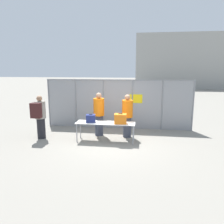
{
  "coord_description": "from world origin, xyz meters",
  "views": [
    {
      "loc": [
        1.17,
        -7.99,
        2.8
      ],
      "look_at": [
        -0.07,
        0.65,
        1.05
      ],
      "focal_mm": 35.0,
      "sensor_mm": 36.0,
      "label": 1
    }
  ],
  "objects_px": {
    "suitcase_orange": "(120,119)",
    "inspection_table": "(105,124)",
    "security_worker_near": "(99,114)",
    "utility_trailer": "(131,115)",
    "traveler_hooded": "(40,115)",
    "security_worker_far": "(127,115)",
    "suitcase_navy": "(91,118)"
  },
  "relations": [
    {
      "from": "utility_trailer",
      "to": "traveler_hooded",
      "type": "bearing_deg",
      "value": -136.5
    },
    {
      "from": "suitcase_orange",
      "to": "inspection_table",
      "type": "bearing_deg",
      "value": 173.59
    },
    {
      "from": "security_worker_near",
      "to": "utility_trailer",
      "type": "distance_m",
      "value": 2.85
    },
    {
      "from": "suitcase_navy",
      "to": "security_worker_far",
      "type": "xyz_separation_m",
      "value": [
        1.37,
        0.68,
        0.02
      ]
    },
    {
      "from": "utility_trailer",
      "to": "security_worker_far",
      "type": "bearing_deg",
      "value": -90.39
    },
    {
      "from": "security_worker_near",
      "to": "utility_trailer",
      "type": "bearing_deg",
      "value": -112.4
    },
    {
      "from": "suitcase_navy",
      "to": "security_worker_near",
      "type": "relative_size",
      "value": 0.22
    },
    {
      "from": "security_worker_near",
      "to": "security_worker_far",
      "type": "distance_m",
      "value": 1.2
    },
    {
      "from": "suitcase_navy",
      "to": "utility_trailer",
      "type": "distance_m",
      "value": 3.59
    },
    {
      "from": "inspection_table",
      "to": "traveler_hooded",
      "type": "distance_m",
      "value": 2.67
    },
    {
      "from": "security_worker_far",
      "to": "inspection_table",
      "type": "bearing_deg",
      "value": 37.18
    },
    {
      "from": "inspection_table",
      "to": "traveler_hooded",
      "type": "xyz_separation_m",
      "value": [
        -2.66,
        -0.04,
        0.27
      ]
    },
    {
      "from": "utility_trailer",
      "to": "suitcase_orange",
      "type": "bearing_deg",
      "value": -93.87
    },
    {
      "from": "traveler_hooded",
      "to": "utility_trailer",
      "type": "xyz_separation_m",
      "value": [
        3.47,
        3.29,
        -0.6
      ]
    },
    {
      "from": "suitcase_navy",
      "to": "utility_trailer",
      "type": "height_order",
      "value": "suitcase_navy"
    },
    {
      "from": "suitcase_orange",
      "to": "security_worker_near",
      "type": "xyz_separation_m",
      "value": [
        -0.99,
        0.8,
        0.01
      ]
    },
    {
      "from": "suitcase_navy",
      "to": "utility_trailer",
      "type": "relative_size",
      "value": 0.09
    },
    {
      "from": "inspection_table",
      "to": "security_worker_near",
      "type": "xyz_separation_m",
      "value": [
        -0.4,
        0.73,
        0.24
      ]
    },
    {
      "from": "suitcase_orange",
      "to": "security_worker_far",
      "type": "distance_m",
      "value": 0.76
    },
    {
      "from": "suitcase_navy",
      "to": "security_worker_far",
      "type": "bearing_deg",
      "value": 26.42
    },
    {
      "from": "security_worker_near",
      "to": "utility_trailer",
      "type": "xyz_separation_m",
      "value": [
        1.21,
        2.52,
        -0.58
      ]
    },
    {
      "from": "suitcase_orange",
      "to": "traveler_hooded",
      "type": "relative_size",
      "value": 0.27
    },
    {
      "from": "suitcase_orange",
      "to": "utility_trailer",
      "type": "xyz_separation_m",
      "value": [
        0.22,
        3.31,
        -0.57
      ]
    },
    {
      "from": "suitcase_orange",
      "to": "suitcase_navy",
      "type": "bearing_deg",
      "value": 177.58
    },
    {
      "from": "security_worker_far",
      "to": "utility_trailer",
      "type": "height_order",
      "value": "security_worker_far"
    },
    {
      "from": "traveler_hooded",
      "to": "security_worker_near",
      "type": "xyz_separation_m",
      "value": [
        2.25,
        0.77,
        -0.02
      ]
    },
    {
      "from": "suitcase_navy",
      "to": "security_worker_near",
      "type": "bearing_deg",
      "value": 77.05
    },
    {
      "from": "inspection_table",
      "to": "utility_trailer",
      "type": "distance_m",
      "value": 3.36
    },
    {
      "from": "security_worker_far",
      "to": "traveler_hooded",
      "type": "bearing_deg",
      "value": 8.81
    },
    {
      "from": "suitcase_navy",
      "to": "inspection_table",
      "type": "bearing_deg",
      "value": 1.65
    },
    {
      "from": "security_worker_near",
      "to": "utility_trailer",
      "type": "relative_size",
      "value": 0.4
    },
    {
      "from": "suitcase_navy",
      "to": "security_worker_near",
      "type": "distance_m",
      "value": 0.77
    }
  ]
}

